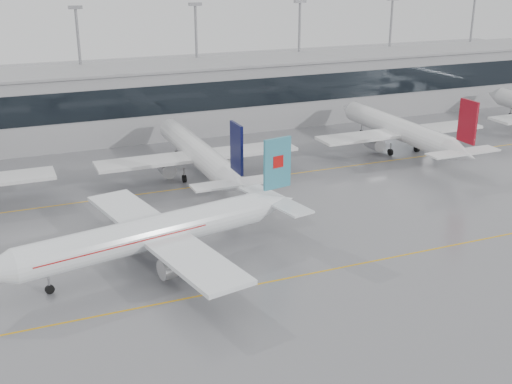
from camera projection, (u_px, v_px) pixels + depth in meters
name	position (u px, v px, depth m)	size (l,w,h in m)	color
ground	(302.00, 275.00, 65.02)	(320.00, 320.00, 0.00)	slate
taxi_line_main	(302.00, 275.00, 65.01)	(120.00, 0.25, 0.01)	orange
taxi_line_north	(207.00, 185.00, 91.03)	(120.00, 0.25, 0.01)	orange
terminal	(150.00, 101.00, 116.74)	(180.00, 15.00, 12.00)	gray
terminal_glass	(160.00, 100.00, 109.68)	(180.00, 0.20, 5.00)	black
terminal_roof	(148.00, 66.00, 114.62)	(182.00, 16.00, 0.40)	gray
light_masts	(140.00, 56.00, 119.44)	(156.40, 1.00, 22.60)	gray
air_canada_jet	(158.00, 232.00, 66.35)	(36.16, 29.22, 11.38)	white
parked_jet_c	(198.00, 153.00, 92.97)	(29.64, 36.96, 11.72)	silver
parked_jet_d	(401.00, 130.00, 105.66)	(29.64, 36.96, 11.72)	silver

